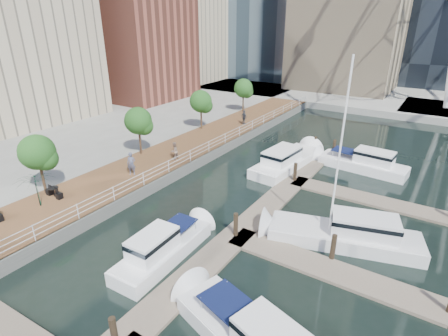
% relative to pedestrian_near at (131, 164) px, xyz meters
% --- Properties ---
extents(ground, '(520.00, 520.00, 0.00)m').
position_rel_pedestrian_near_xyz_m(ground, '(8.41, -9.97, -1.99)').
color(ground, black).
rests_on(ground, ground).
extents(boardwalk, '(6.00, 60.00, 1.00)m').
position_rel_pedestrian_near_xyz_m(boardwalk, '(-0.59, 5.03, -1.49)').
color(boardwalk, brown).
rests_on(boardwalk, ground).
extents(seawall, '(0.25, 60.00, 1.00)m').
position_rel_pedestrian_near_xyz_m(seawall, '(2.41, 5.03, -1.49)').
color(seawall, '#595954').
rests_on(seawall, ground).
extents(land_inland, '(48.00, 90.00, 1.00)m').
position_rel_pedestrian_near_xyz_m(land_inland, '(-27.59, 5.03, -1.49)').
color(land_inland, gray).
rests_on(land_inland, ground).
extents(land_far, '(200.00, 114.00, 1.00)m').
position_rel_pedestrian_near_xyz_m(land_far, '(8.41, 92.03, -1.49)').
color(land_far, gray).
rests_on(land_far, ground).
extents(railing, '(0.10, 60.00, 1.05)m').
position_rel_pedestrian_near_xyz_m(railing, '(2.31, 5.03, -0.46)').
color(railing, white).
rests_on(railing, boardwalk).
extents(floating_docks, '(16.00, 34.00, 2.60)m').
position_rel_pedestrian_near_xyz_m(floating_docks, '(16.37, 0.01, -1.49)').
color(floating_docks, '#6D6051').
rests_on(floating_docks, ground).
extents(midrise_condos, '(19.00, 67.00, 28.00)m').
position_rel_pedestrian_near_xyz_m(midrise_condos, '(-25.16, 16.85, 11.43)').
color(midrise_condos, '#BCAD8E').
rests_on(midrise_condos, ground).
extents(street_trees, '(2.60, 42.60, 4.60)m').
position_rel_pedestrian_near_xyz_m(street_trees, '(-2.99, 4.03, 2.30)').
color(street_trees, '#3F2B1C').
rests_on(street_trees, ground).
extents(pedestrian_near, '(0.86, 0.77, 1.97)m').
position_rel_pedestrian_near_xyz_m(pedestrian_near, '(0.00, 0.00, 0.00)').
color(pedestrian_near, '#4E5168').
rests_on(pedestrian_near, boardwalk).
extents(pedestrian_mid, '(0.65, 0.83, 1.70)m').
position_rel_pedestrian_near_xyz_m(pedestrian_mid, '(0.81, 4.57, -0.13)').
color(pedestrian_mid, gray).
rests_on(pedestrian_mid, boardwalk).
extents(pedestrian_far, '(1.13, 0.78, 1.79)m').
position_rel_pedestrian_near_xyz_m(pedestrian_far, '(0.36, 18.47, -0.09)').
color(pedestrian_far, '#353842').
rests_on(pedestrian_far, boardwalk).
extents(moored_yachts, '(22.68, 37.25, 11.50)m').
position_rel_pedestrian_near_xyz_m(moored_yachts, '(17.03, 1.03, -1.99)').
color(moored_yachts, silver).
rests_on(moored_yachts, ground).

